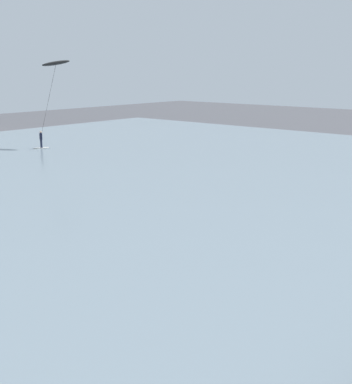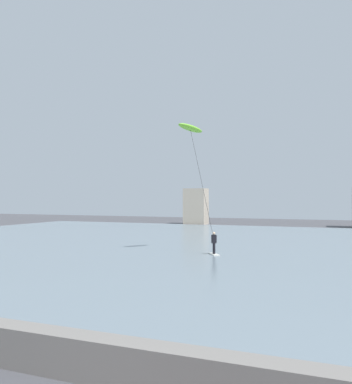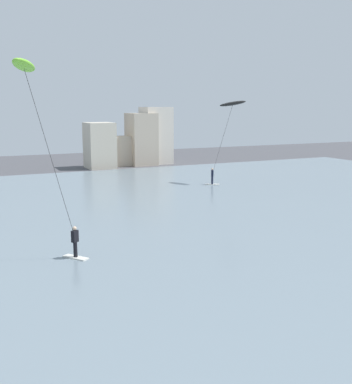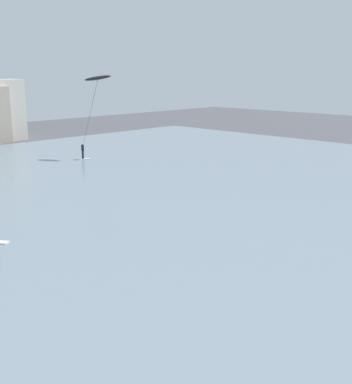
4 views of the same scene
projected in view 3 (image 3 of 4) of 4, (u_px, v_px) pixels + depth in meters
water_bay at (115, 225)px, 30.83m from camera, size 84.00×52.00×0.10m
far_shore_buildings at (102, 143)px, 59.71m from camera, size 36.42×5.63×7.60m
kitesurfer_lime at (32, 94)px, 22.03m from camera, size 3.40×2.63×9.80m
kitesurfer_black at (230, 112)px, 45.88m from camera, size 4.01×2.90×8.25m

